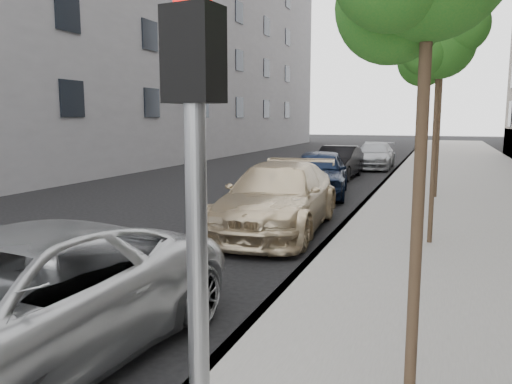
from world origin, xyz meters
The scene contains 10 objects.
sidewalk centered at (4.30, 24.00, 0.07)m, with size 6.40×72.00×0.14m, color gray.
curb centered at (1.18, 24.00, 0.07)m, with size 0.15×72.00×0.14m, color #9E9B93.
tree_mid centered at (3.23, 8.00, 4.17)m, with size 1.73×1.53×4.88m.
tree_far centered at (3.23, 14.50, 4.54)m, with size 1.52×1.32×5.16m.
signal_pole centered at (2.32, -0.75, 2.12)m, with size 0.26×0.21×3.17m.
minivan centered at (-0.79, 0.96, 0.76)m, with size 2.52×5.46×1.52m, color #AEB0B3.
suv centered at (-0.30, 8.51, 0.81)m, with size 2.27×5.58×1.62m, color beige.
sedan_blue centered at (-0.68, 14.36, 0.81)m, with size 1.92×4.77×1.63m, color black.
sedan_black centered at (-1.05, 19.56, 0.73)m, with size 1.55×4.43×1.46m, color black.
sedan_rear centered at (-0.10, 24.79, 0.70)m, with size 1.96×4.83×1.40m, color #9A9DA2.
Camera 1 is at (3.37, -2.77, 2.70)m, focal length 35.00 mm.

